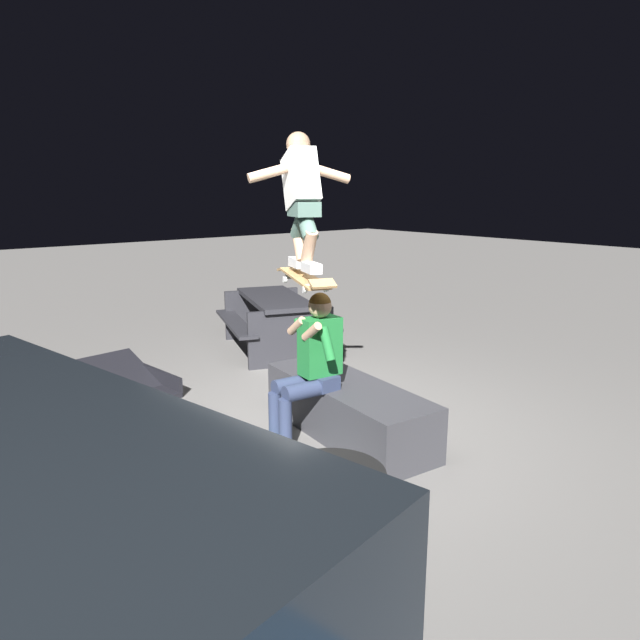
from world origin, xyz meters
name	(u,v)px	position (x,y,z in m)	size (l,w,h in m)	color
ground_plane	(320,428)	(0.00, 0.00, 0.00)	(40.00, 40.00, 0.00)	slate
ledge_box_main	(348,409)	(-0.25, -0.11, 0.24)	(1.84, 0.62, 0.48)	#38383D
person_sitting_on_ledge	(310,362)	(-0.16, 0.25, 0.73)	(0.60, 0.77, 1.32)	#2D3856
skateboard	(304,278)	(-0.04, 0.21, 1.43)	(1.03, 0.53, 0.13)	#AD8451
skater_airborne	(302,195)	(0.01, 0.19, 2.12)	(0.63, 0.86, 1.12)	white
kicker_ramp	(124,387)	(2.07, 1.05, 0.07)	(1.21, 0.90, 0.44)	black
picnic_table_back	(275,315)	(2.46, -1.23, 0.50)	(2.06, 1.84, 0.75)	#28282D
trash_bin	(331,549)	(-1.91, 1.50, 0.42)	(0.53, 0.53, 0.84)	#47474C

